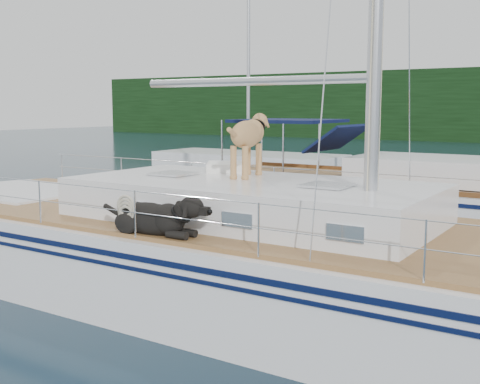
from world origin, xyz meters
The scene contains 4 objects.
ground centered at (0.00, 0.00, 0.00)m, with size 120.00×120.00×0.00m, color black.
main_sailboat centered at (0.09, 0.00, 0.68)m, with size 12.00×3.80×14.01m.
neighbor_sailboat centered at (1.21, 6.54, 0.63)m, with size 11.00×3.50×13.30m.
bg_boat_west centered at (-8.00, 14.00, 0.45)m, with size 8.00×3.00×11.65m.
Camera 1 is at (5.30, -7.24, 2.85)m, focal length 45.00 mm.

